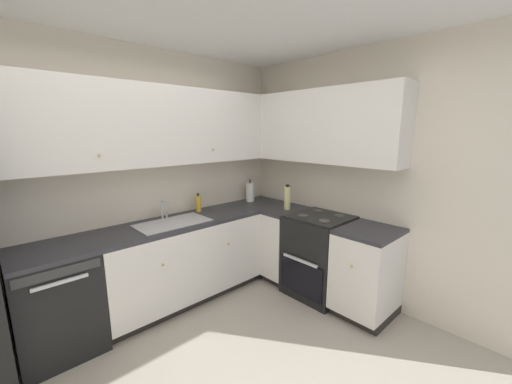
{
  "coord_description": "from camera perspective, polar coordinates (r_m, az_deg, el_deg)",
  "views": [
    {
      "loc": [
        -1.09,
        -1.45,
        1.81
      ],
      "look_at": [
        0.97,
        0.75,
        1.19
      ],
      "focal_mm": 21.19,
      "sensor_mm": 36.0,
      "label": 1
    }
  ],
  "objects": [
    {
      "name": "dishwasher",
      "position": [
        3.09,
        -33.46,
        -17.05
      ],
      "size": [
        0.6,
        0.63,
        0.85
      ],
      "color": "black",
      "rests_on": "ground_plane"
    },
    {
      "name": "upper_cabinets_back",
      "position": [
        3.18,
        -18.65,
        11.7
      ],
      "size": [
        2.6,
        0.34,
        0.77
      ],
      "color": "silver"
    },
    {
      "name": "upper_cabinets_right",
      "position": [
        3.47,
        10.88,
        12.02
      ],
      "size": [
        0.32,
        1.99,
        0.77
      ],
      "color": "silver"
    },
    {
      "name": "oven_range",
      "position": [
        3.51,
        11.89,
        -11.48
      ],
      "size": [
        0.68,
        0.62,
        1.04
      ],
      "color": "black",
      "rests_on": "ground_plane"
    },
    {
      "name": "lower_cabinets_right",
      "position": [
        3.42,
        14.13,
        -12.62
      ],
      "size": [
        0.62,
        1.44,
        0.85
      ],
      "color": "silver",
      "rests_on": "ground_plane"
    },
    {
      "name": "soap_bottle",
      "position": [
        3.54,
        -10.83,
        -2.12
      ],
      "size": [
        0.06,
        0.06,
        0.22
      ],
      "color": "gold",
      "rests_on": "countertop_back"
    },
    {
      "name": "wall_right",
      "position": [
        3.35,
        20.76,
        2.24
      ],
      "size": [
        0.05,
        3.29,
        2.62
      ],
      "primitive_type": "cube",
      "color": "beige",
      "rests_on": "ground_plane"
    },
    {
      "name": "countertop_right",
      "position": [
        3.26,
        14.48,
        -5.56
      ],
      "size": [
        0.6,
        1.44,
        0.03
      ],
      "color": "#2D2D33",
      "rests_on": "lower_cabinets_right"
    },
    {
      "name": "wall_back",
      "position": [
        3.29,
        -23.32,
        1.91
      ],
      "size": [
        3.83,
        0.05,
        2.62
      ],
      "primitive_type": "cube",
      "color": "beige",
      "rests_on": "ground_plane"
    },
    {
      "name": "oil_bottle",
      "position": [
        3.59,
        5.93,
        -1.07
      ],
      "size": [
        0.08,
        0.08,
        0.3
      ],
      "color": "beige",
      "rests_on": "countertop_right"
    },
    {
      "name": "sink",
      "position": [
        3.2,
        -15.37,
        -6.38
      ],
      "size": [
        0.72,
        0.4,
        0.1
      ],
      "color": "#B7B7BC",
      "rests_on": "countertop_back"
    },
    {
      "name": "faucet",
      "position": [
        3.33,
        -17.11,
        -2.82
      ],
      "size": [
        0.07,
        0.16,
        0.2
      ],
      "color": "silver",
      "rests_on": "countertop_back"
    },
    {
      "name": "paper_towel_roll",
      "position": [
        3.99,
        -1.13,
        -0.02
      ],
      "size": [
        0.11,
        0.11,
        0.3
      ],
      "color": "white",
      "rests_on": "countertop_back"
    },
    {
      "name": "countertop_back",
      "position": [
        3.26,
        -13.96,
        -5.52
      ],
      "size": [
        2.92,
        0.6,
        0.03
      ],
      "primitive_type": "cube",
      "color": "#2D2D33",
      "rests_on": "lower_cabinets_back"
    },
    {
      "name": "lower_cabinets_back",
      "position": [
        3.42,
        -13.58,
        -12.57
      ],
      "size": [
        1.71,
        0.62,
        0.85
      ],
      "color": "silver",
      "rests_on": "ground_plane"
    }
  ]
}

